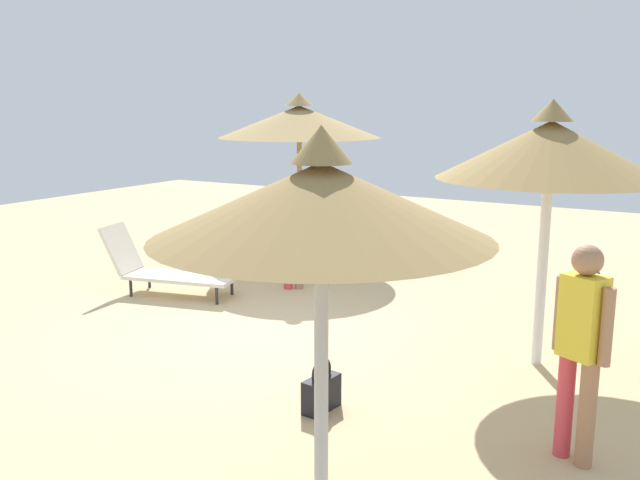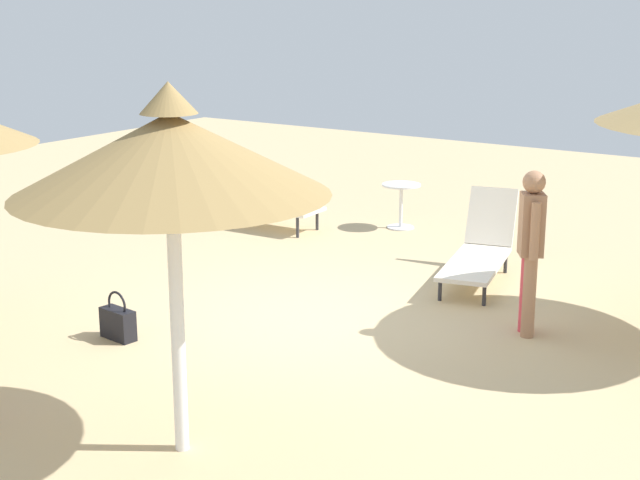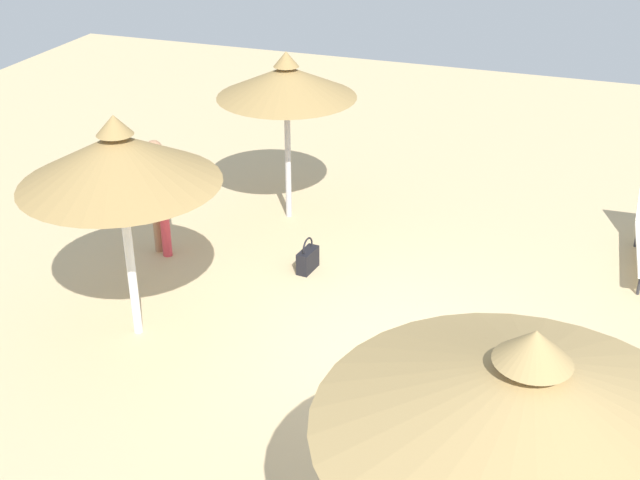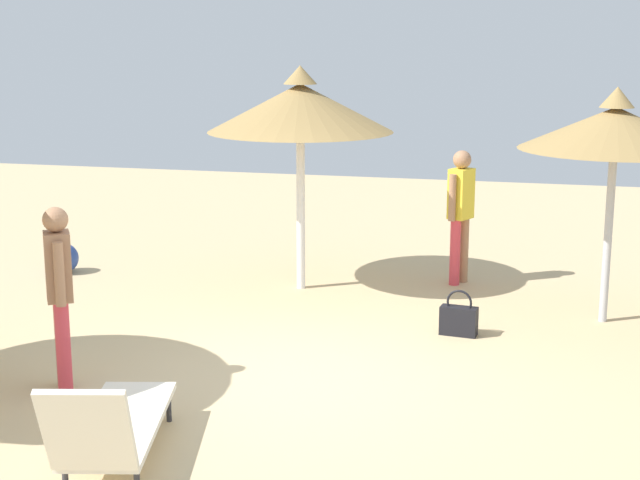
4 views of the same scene
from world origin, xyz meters
name	(u,v)px [view 4 (image 4 of 4)]	position (x,y,z in m)	size (l,w,h in m)	color
ground	(286,382)	(0.00, 0.00, -0.05)	(24.00, 24.00, 0.10)	tan
parasol_umbrella_front	(615,129)	(2.49, -2.93, 2.13)	(2.03, 2.03, 2.57)	#B2B2B7
parasol_umbrella_near_right	(300,108)	(3.03, 0.66, 2.23)	(2.24, 2.24, 2.73)	white
lounge_chair_edge	(112,426)	(-2.21, 0.68, 0.38)	(2.00, 1.01, 0.97)	silver
person_standing_far_left	(59,287)	(-0.75, 1.85, 0.94)	(0.40, 0.32, 1.66)	#A57554
person_standing_center	(461,208)	(3.72, -1.22, 0.97)	(0.44, 0.33, 1.69)	#D83F4C
handbag	(459,319)	(1.63, -1.43, 0.17)	(0.21, 0.40, 0.49)	black
beach_ball	(63,258)	(3.00, 3.89, 0.20)	(0.40, 0.40, 0.40)	navy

